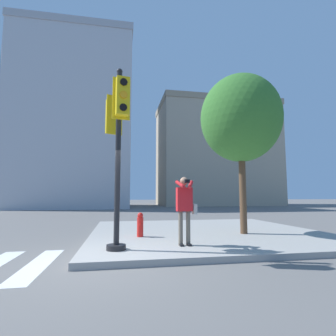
% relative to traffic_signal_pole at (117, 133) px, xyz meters
% --- Properties ---
extents(ground_plane, '(160.00, 160.00, 0.00)m').
position_rel_traffic_signal_pole_xyz_m(ground_plane, '(-0.34, -0.57, -2.92)').
color(ground_plane, slate).
extents(sidewalk_corner, '(8.00, 8.00, 0.15)m').
position_rel_traffic_signal_pole_xyz_m(sidewalk_corner, '(3.16, 2.93, -2.85)').
color(sidewalk_corner, '#9E9B96').
rests_on(sidewalk_corner, ground_plane).
extents(traffic_signal_pole, '(0.61, 1.14, 4.44)m').
position_rel_traffic_signal_pole_xyz_m(traffic_signal_pole, '(0.00, 0.00, 0.00)').
color(traffic_signal_pole, black).
rests_on(traffic_signal_pole, sidewalk_corner).
extents(person_photographer, '(0.58, 0.54, 1.75)m').
position_rel_traffic_signal_pole_xyz_m(person_photographer, '(1.75, 0.26, -1.73)').
color(person_photographer, black).
rests_on(person_photographer, sidewalk_corner).
extents(street_tree, '(2.78, 2.78, 5.48)m').
position_rel_traffic_signal_pole_xyz_m(street_tree, '(4.19, 1.90, 1.16)').
color(street_tree, brown).
rests_on(street_tree, sidewalk_corner).
extents(fire_hydrant, '(0.20, 0.26, 0.74)m').
position_rel_traffic_signal_pole_xyz_m(fire_hydrant, '(0.73, 1.86, -2.41)').
color(fire_hydrant, red).
rests_on(fire_hydrant, sidewalk_corner).
extents(building_left, '(13.00, 13.56, 20.22)m').
position_rel_traffic_signal_pole_xyz_m(building_left, '(-5.29, 27.36, 7.20)').
color(building_left, '#BCBCC1').
rests_on(building_left, ground_plane).
extents(building_right, '(16.78, 9.70, 14.90)m').
position_rel_traffic_signal_pole_xyz_m(building_right, '(14.02, 30.22, 4.54)').
color(building_right, tan).
rests_on(building_right, ground_plane).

